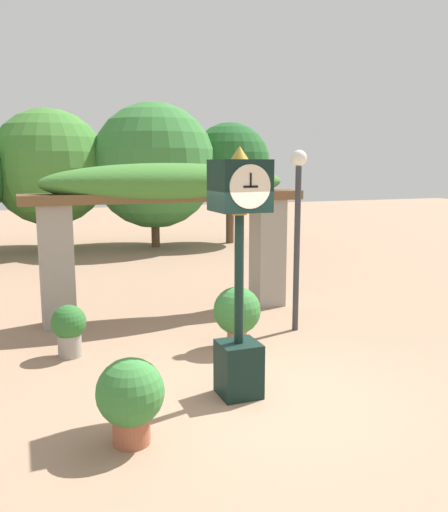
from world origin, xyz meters
The scene contains 8 objects.
ground_plane centered at (0.00, 0.00, 0.00)m, with size 60.00×60.00×0.00m, color #9E7A60.
pedestal_clock centered at (-0.18, 0.22, 1.65)m, with size 0.59×0.64×3.01m.
pergola centered at (0.00, 4.03, 2.11)m, with size 5.19×1.16×2.82m.
potted_plant_near_left centered at (0.45, 1.81, 0.57)m, with size 0.73×0.73×0.96m.
potted_plant_near_right centered at (-1.64, -0.47, 0.50)m, with size 0.69×0.69×0.90m.
potted_plant_far_left centered at (-1.99, 2.36, 0.44)m, with size 0.51×0.51×0.78m.
lamp_post centered at (1.73, 2.32, 1.98)m, with size 0.26×0.26×3.03m.
tree_line centered at (-0.09, 12.66, 2.69)m, with size 11.97×4.73×4.82m.
Camera 1 is at (-2.59, -5.58, 2.81)m, focal length 38.00 mm.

